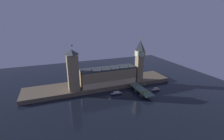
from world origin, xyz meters
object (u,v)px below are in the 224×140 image
object	(u,v)px
victoria_tower	(73,70)
boat_downstream	(156,90)
car_northbound_lead	(136,87)
street_lamp_mid	(145,86)
car_northbound_trail	(143,92)
boat_upstream	(116,93)
clock_tower	(140,59)
street_lamp_far	(132,83)
pedestrian_near_rail	(141,92)
street_lamp_near	(143,92)
car_southbound_lead	(147,91)

from	to	relation	value
victoria_tower	boat_downstream	size ratio (longest dim) A/B	4.69
car_northbound_lead	street_lamp_mid	bearing A→B (deg)	-44.94
car_northbound_lead	car_northbound_trail	size ratio (longest dim) A/B	1.03
boat_upstream	clock_tower	bearing A→B (deg)	25.75
clock_tower	boat_upstream	bearing A→B (deg)	-154.25
street_lamp_far	boat_upstream	world-z (taller)	street_lamp_far
car_northbound_lead	car_northbound_trail	world-z (taller)	car_northbound_lead
pedestrian_near_rail	street_lamp_near	distance (m)	6.75
boat_upstream	car_northbound_lead	bearing A→B (deg)	0.36
car_northbound_lead	boat_upstream	distance (m)	30.88
street_lamp_near	pedestrian_near_rail	bearing A→B (deg)	86.21
street_lamp_far	boat_downstream	bearing A→B (deg)	-26.79
street_lamp_near	boat_upstream	size ratio (longest dim) A/B	0.37
boat_upstream	pedestrian_near_rail	bearing A→B (deg)	-32.28
car_southbound_lead	street_lamp_mid	bearing A→B (deg)	71.67
boat_upstream	car_southbound_lead	bearing A→B (deg)	-27.18
car_southbound_lead	pedestrian_near_rail	size ratio (longest dim) A/B	2.12
victoria_tower	boat_downstream	distance (m)	119.69
clock_tower	street_lamp_near	xyz separation A→B (m)	(-19.72, -46.08, -29.85)
car_northbound_trail	pedestrian_near_rail	world-z (taller)	pedestrian_near_rail
car_northbound_trail	street_lamp_near	bearing A→B (deg)	-126.94
street_lamp_near	victoria_tower	bearing A→B (deg)	148.85
car_northbound_trail	car_southbound_lead	xyz separation A→B (m)	(5.70, 0.59, 0.01)
car_northbound_trail	pedestrian_near_rail	xyz separation A→B (m)	(-2.85, 1.72, 0.37)
street_lamp_far	boat_upstream	distance (m)	29.25
pedestrian_near_rail	street_lamp_far	world-z (taller)	street_lamp_far
victoria_tower	pedestrian_near_rail	bearing A→B (deg)	-27.75
car_southbound_lead	boat_downstream	xyz separation A→B (m)	(21.23, 9.29, -5.22)
boat_downstream	clock_tower	bearing A→B (deg)	108.15
victoria_tower	street_lamp_mid	world-z (taller)	victoria_tower
street_lamp_near	clock_tower	bearing A→B (deg)	66.83
street_lamp_near	street_lamp_mid	bearing A→B (deg)	50.36
car_northbound_trail	street_lamp_near	xyz separation A→B (m)	(-3.25, -4.32, 3.34)
car_northbound_lead	car_southbound_lead	distance (m)	19.58
victoria_tower	boat_downstream	world-z (taller)	victoria_tower
car_northbound_trail	boat_upstream	xyz separation A→B (m)	(-30.42, 19.14, -5.26)
street_lamp_mid	street_lamp_far	world-z (taller)	street_lamp_far
street_lamp_near	street_lamp_far	bearing A→B (deg)	90.00
street_lamp_near	street_lamp_far	xyz separation A→B (m)	(0.00, 29.44, 0.43)
clock_tower	car_northbound_trail	xyz separation A→B (m)	(-16.47, -41.76, -33.19)
car_northbound_trail	boat_downstream	xyz separation A→B (m)	(26.93, 9.88, -5.21)
clock_tower	street_lamp_mid	bearing A→B (deg)	-103.50
pedestrian_near_rail	street_lamp_near	xyz separation A→B (m)	(-0.40, -6.04, 2.98)
clock_tower	victoria_tower	bearing A→B (deg)	178.70
clock_tower	car_northbound_lead	size ratio (longest dim) A/B	14.60
clock_tower	car_northbound_lead	world-z (taller)	clock_tower
clock_tower	car_northbound_lead	xyz separation A→B (m)	(-16.47, -22.43, -33.11)
clock_tower	street_lamp_far	bearing A→B (deg)	-139.84
car_northbound_lead	street_lamp_far	world-z (taller)	street_lamp_far
car_northbound_lead	boat_upstream	size ratio (longest dim) A/B	0.26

